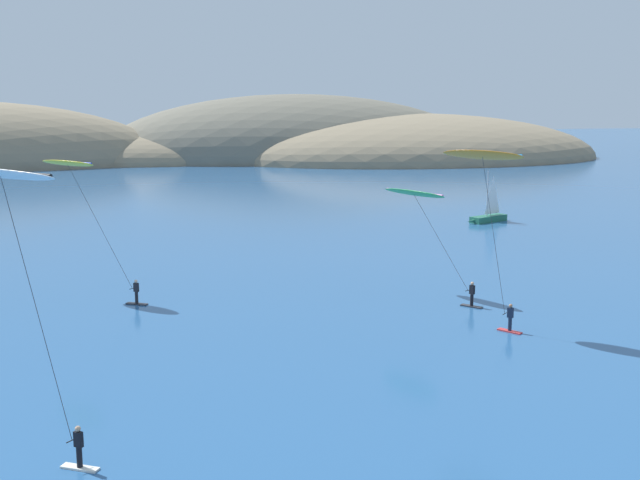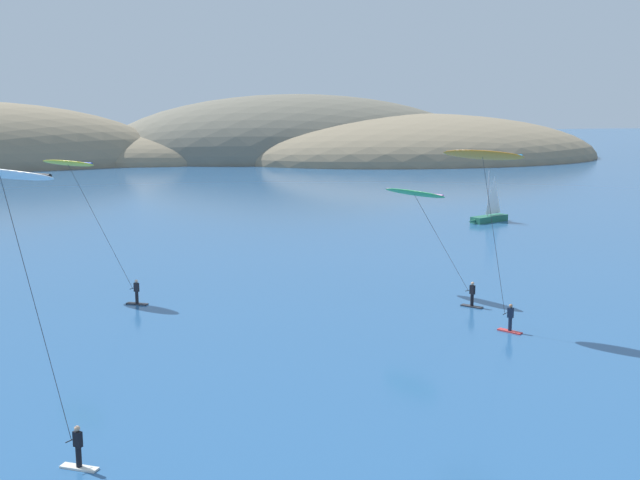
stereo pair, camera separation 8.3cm
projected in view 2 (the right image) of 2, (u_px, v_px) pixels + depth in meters
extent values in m
ellipsoid|color=#84755B|center=(409.00, 158.00, 180.89)|extent=(88.21, 54.90, 20.05)
ellipsoid|color=#84755B|center=(151.00, 161.00, 173.99)|extent=(64.07, 34.31, 13.66)
ellipsoid|color=#6B6656|center=(297.00, 158.00, 181.40)|extent=(88.35, 42.95, 28.56)
cube|color=#23664C|center=(489.00, 219.00, 89.15)|extent=(4.92, 3.38, 0.70)
cone|color=#23664C|center=(475.00, 221.00, 87.69)|extent=(2.23, 1.55, 0.67)
cylinder|color=#B2B2B7|center=(488.00, 193.00, 88.47)|extent=(0.12, 0.12, 5.00)
pyramid|color=white|center=(494.00, 194.00, 89.04)|extent=(1.65, 0.87, 4.25)
cylinder|color=#A5A5AD|center=(493.00, 213.00, 89.41)|extent=(1.65, 0.87, 0.08)
cube|color=#2D2D33|center=(472.00, 306.00, 53.19)|extent=(1.28, 1.40, 0.08)
cylinder|color=black|center=(472.00, 300.00, 53.11)|extent=(0.22, 0.22, 0.80)
cube|color=black|center=(472.00, 290.00, 52.99)|extent=(0.34, 0.39, 0.60)
sphere|color=tan|center=(473.00, 284.00, 52.91)|extent=(0.22, 0.22, 0.22)
cylinder|color=black|center=(468.00, 290.00, 53.27)|extent=(0.51, 0.29, 0.04)
ellipsoid|color=green|center=(414.00, 193.00, 56.06)|extent=(3.74, 5.55, 0.69)
cylinder|color=#D660B7|center=(414.00, 192.00, 56.05)|extent=(2.63, 4.78, 0.16)
cylinder|color=#333338|center=(440.00, 241.00, 54.68)|extent=(2.41, 4.54, 5.97)
cube|color=#2D2D33|center=(137.00, 304.00, 53.87)|extent=(1.51, 1.06, 0.08)
cylinder|color=black|center=(137.00, 297.00, 53.79)|extent=(0.22, 0.22, 0.80)
cube|color=black|center=(136.00, 287.00, 53.66)|extent=(0.39, 0.38, 0.60)
sphere|color=beige|center=(136.00, 281.00, 53.59)|extent=(0.22, 0.22, 0.22)
cylinder|color=black|center=(133.00, 288.00, 53.86)|extent=(0.40, 0.43, 0.04)
ellipsoid|color=yellow|center=(68.00, 163.00, 55.25)|extent=(4.47, 4.29, 0.65)
cylinder|color=#1432E0|center=(68.00, 162.00, 55.24)|extent=(3.48, 3.25, 0.16)
cylinder|color=#333338|center=(100.00, 226.00, 54.56)|extent=(4.12, 3.84, 8.10)
cube|color=silver|center=(79.00, 468.00, 30.11)|extent=(1.50, 1.08, 0.08)
cylinder|color=black|center=(79.00, 457.00, 30.03)|extent=(0.22, 0.22, 0.80)
cube|color=black|center=(78.00, 439.00, 29.90)|extent=(0.38, 0.38, 0.60)
sphere|color=tan|center=(77.00, 429.00, 29.83)|extent=(0.22, 0.22, 0.22)
cylinder|color=black|center=(71.00, 440.00, 30.11)|extent=(0.41, 0.43, 0.04)
ellipsoid|color=white|center=(0.00, 174.00, 29.95)|extent=(5.04, 4.88, 0.64)
cylinder|color=black|center=(0.00, 172.00, 29.94)|extent=(4.14, 3.96, 0.16)
cylinder|color=#333338|center=(36.00, 308.00, 30.04)|extent=(2.27, 2.16, 9.79)
cube|color=red|center=(510.00, 331.00, 47.56)|extent=(1.20, 1.45, 0.08)
cylinder|color=#192338|center=(510.00, 324.00, 47.48)|extent=(0.22, 0.22, 0.80)
cube|color=#192338|center=(511.00, 313.00, 47.36)|extent=(0.38, 0.39, 0.60)
sphere|color=#9E7051|center=(511.00, 306.00, 47.28)|extent=(0.22, 0.22, 0.22)
cylinder|color=black|center=(505.00, 314.00, 47.58)|extent=(0.43, 0.40, 0.04)
ellipsoid|color=orange|center=(483.00, 155.00, 46.94)|extent=(4.58, 4.79, 0.82)
cylinder|color=#0F7FE5|center=(483.00, 154.00, 46.93)|extent=(3.39, 3.66, 0.16)
cylinder|color=#333338|center=(494.00, 236.00, 47.26)|extent=(1.24, 1.34, 9.24)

